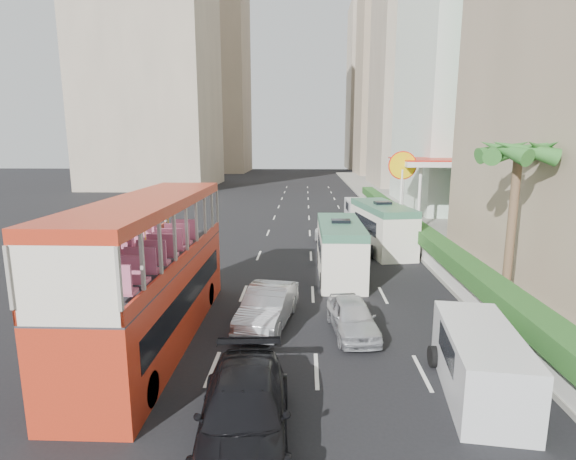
{
  "coord_description": "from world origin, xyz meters",
  "views": [
    {
      "loc": [
        -0.79,
        -14.64,
        6.89
      ],
      "look_at": [
        -1.5,
        4.0,
        3.2
      ],
      "focal_mm": 28.0,
      "sensor_mm": 36.0,
      "label": 1
    }
  ],
  "objects_px": {
    "car_silver_lane_b": "(352,333)",
    "panel_van_near": "(480,362)",
    "shell_station": "(435,192)",
    "car_black": "(245,442)",
    "van_asset": "(333,246)",
    "palm_tree": "(511,227)",
    "minibus_far": "(382,227)",
    "panel_van_far": "(357,210)",
    "double_decker_bus": "(153,271)",
    "minibus_near": "(340,250)",
    "car_silver_lane_a": "(268,324)"
  },
  "relations": [
    {
      "from": "car_silver_lane_b",
      "to": "double_decker_bus",
      "type": "bearing_deg",
      "value": -179.99
    },
    {
      "from": "van_asset",
      "to": "palm_tree",
      "type": "xyz_separation_m",
      "value": [
        6.69,
        -10.62,
        3.38
      ]
    },
    {
      "from": "minibus_far",
      "to": "panel_van_far",
      "type": "relative_size",
      "value": 1.51
    },
    {
      "from": "minibus_far",
      "to": "car_black",
      "type": "bearing_deg",
      "value": -118.05
    },
    {
      "from": "car_black",
      "to": "minibus_near",
      "type": "bearing_deg",
      "value": 72.36
    },
    {
      "from": "minibus_far",
      "to": "van_asset",
      "type": "bearing_deg",
      "value": 153.32
    },
    {
      "from": "van_asset",
      "to": "shell_station",
      "type": "height_order",
      "value": "shell_station"
    },
    {
      "from": "car_black",
      "to": "van_asset",
      "type": "bearing_deg",
      "value": 76.58
    },
    {
      "from": "car_black",
      "to": "minibus_near",
      "type": "xyz_separation_m",
      "value": [
        3.19,
        13.31,
        1.41
      ]
    },
    {
      "from": "panel_van_far",
      "to": "double_decker_bus",
      "type": "bearing_deg",
      "value": -113.0
    },
    {
      "from": "car_silver_lane_b",
      "to": "minibus_far",
      "type": "xyz_separation_m",
      "value": [
        3.17,
        12.89,
        1.5
      ]
    },
    {
      "from": "van_asset",
      "to": "minibus_far",
      "type": "relative_size",
      "value": 0.67
    },
    {
      "from": "car_black",
      "to": "van_asset",
      "type": "height_order",
      "value": "car_black"
    },
    {
      "from": "car_black",
      "to": "van_asset",
      "type": "relative_size",
      "value": 1.15
    },
    {
      "from": "double_decker_bus",
      "to": "panel_van_near",
      "type": "height_order",
      "value": "double_decker_bus"
    },
    {
      "from": "minibus_far",
      "to": "shell_station",
      "type": "bearing_deg",
      "value": 47.92
    },
    {
      "from": "car_silver_lane_b",
      "to": "palm_tree",
      "type": "relative_size",
      "value": 0.58
    },
    {
      "from": "car_black",
      "to": "car_silver_lane_b",
      "type": "bearing_deg",
      "value": 59.1
    },
    {
      "from": "minibus_far",
      "to": "panel_van_near",
      "type": "bearing_deg",
      "value": -100.05
    },
    {
      "from": "panel_van_near",
      "to": "shell_station",
      "type": "distance_m",
      "value": 26.78
    },
    {
      "from": "car_black",
      "to": "palm_tree",
      "type": "xyz_separation_m",
      "value": [
        9.96,
        9.38,
        3.38
      ]
    },
    {
      "from": "car_silver_lane_b",
      "to": "minibus_far",
      "type": "bearing_deg",
      "value": 69.55
    },
    {
      "from": "shell_station",
      "to": "minibus_near",
      "type": "bearing_deg",
      "value": -120.75
    },
    {
      "from": "car_silver_lane_b",
      "to": "van_asset",
      "type": "height_order",
      "value": "car_silver_lane_b"
    },
    {
      "from": "panel_van_near",
      "to": "palm_tree",
      "type": "bearing_deg",
      "value": 69.15
    },
    {
      "from": "palm_tree",
      "to": "shell_station",
      "type": "xyz_separation_m",
      "value": [
        2.2,
        19.0,
        -0.63
      ]
    },
    {
      "from": "car_silver_lane_a",
      "to": "car_silver_lane_b",
      "type": "distance_m",
      "value": 3.21
    },
    {
      "from": "car_silver_lane_a",
      "to": "minibus_far",
      "type": "xyz_separation_m",
      "value": [
        6.31,
        12.21,
        1.5
      ]
    },
    {
      "from": "car_silver_lane_b",
      "to": "shell_station",
      "type": "xyz_separation_m",
      "value": [
        9.04,
        22.19,
        2.75
      ]
    },
    {
      "from": "car_silver_lane_b",
      "to": "car_black",
      "type": "bearing_deg",
      "value": -123.4
    },
    {
      "from": "double_decker_bus",
      "to": "panel_van_far",
      "type": "bearing_deg",
      "value": 68.46
    },
    {
      "from": "car_silver_lane_a",
      "to": "car_black",
      "type": "height_order",
      "value": "car_black"
    },
    {
      "from": "car_black",
      "to": "car_silver_lane_a",
      "type": "bearing_deg",
      "value": 86.02
    },
    {
      "from": "double_decker_bus",
      "to": "minibus_near",
      "type": "relative_size",
      "value": 1.72
    },
    {
      "from": "car_black",
      "to": "shell_station",
      "type": "relative_size",
      "value": 0.65
    },
    {
      "from": "car_black",
      "to": "minibus_near",
      "type": "relative_size",
      "value": 0.82
    },
    {
      "from": "car_silver_lane_b",
      "to": "minibus_near",
      "type": "xyz_separation_m",
      "value": [
        0.07,
        7.12,
        1.41
      ]
    },
    {
      "from": "car_black",
      "to": "panel_van_far",
      "type": "xyz_separation_m",
      "value": [
        6.0,
        30.32,
        0.89
      ]
    },
    {
      "from": "minibus_far",
      "to": "palm_tree",
      "type": "distance_m",
      "value": 10.54
    },
    {
      "from": "car_silver_lane_b",
      "to": "panel_van_near",
      "type": "height_order",
      "value": "panel_van_near"
    },
    {
      "from": "palm_tree",
      "to": "panel_van_far",
      "type": "bearing_deg",
      "value": 100.69
    },
    {
      "from": "double_decker_bus",
      "to": "car_silver_lane_a",
      "type": "bearing_deg",
      "value": 21.39
    },
    {
      "from": "car_black",
      "to": "minibus_far",
      "type": "height_order",
      "value": "minibus_far"
    },
    {
      "from": "car_black",
      "to": "minibus_far",
      "type": "xyz_separation_m",
      "value": [
        6.29,
        19.08,
        1.5
      ]
    },
    {
      "from": "panel_van_far",
      "to": "palm_tree",
      "type": "relative_size",
      "value": 0.7
    },
    {
      "from": "car_silver_lane_a",
      "to": "panel_van_near",
      "type": "relative_size",
      "value": 0.98
    },
    {
      "from": "minibus_far",
      "to": "double_decker_bus",
      "type": "bearing_deg",
      "value": -136.29
    },
    {
      "from": "car_silver_lane_a",
      "to": "panel_van_near",
      "type": "bearing_deg",
      "value": -26.3
    },
    {
      "from": "car_silver_lane_b",
      "to": "shell_station",
      "type": "bearing_deg",
      "value": 61.19
    },
    {
      "from": "van_asset",
      "to": "panel_van_near",
      "type": "relative_size",
      "value": 0.99
    }
  ]
}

